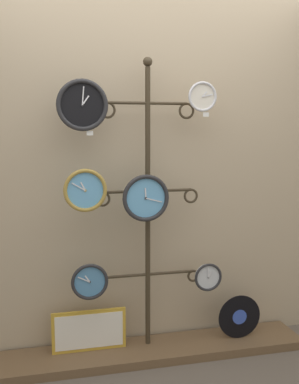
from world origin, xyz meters
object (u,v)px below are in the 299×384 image
clock_middle_center (146,198)px  vinyl_record (239,317)px  clock_bottom_left (90,282)px  display_stand (148,254)px  picture_frame (89,331)px  clock_top_left (82,105)px  clock_middle_left (85,190)px  clock_top_right (202,97)px  clock_bottom_right (208,277)px

clock_middle_center → vinyl_record: size_ratio=0.97×
clock_bottom_left → display_stand: bearing=12.5°
display_stand → clock_middle_center: bearing=-110.3°
picture_frame → vinyl_record: bearing=-3.5°
clock_top_left → clock_bottom_left: size_ratio=1.32×
clock_middle_left → vinyl_record: clock_middle_left is taller
clock_middle_center → picture_frame: 0.99m
clock_top_right → vinyl_record: clock_top_right is taller
display_stand → vinyl_record: display_stand is taller
display_stand → clock_top_right: display_stand is taller
clock_middle_center → clock_bottom_left: size_ratio=1.28×
clock_bottom_left → clock_middle_left: bearing=-133.5°
display_stand → clock_middle_center: size_ratio=6.51×
clock_middle_center → clock_bottom_left: bearing=178.4°
display_stand → picture_frame: 0.65m
display_stand → picture_frame: (-0.41, -0.01, -0.50)m
clock_middle_center → clock_bottom_right: clock_middle_center is taller
picture_frame → clock_bottom_left: bearing=-88.5°
clock_top_left → clock_middle_center: size_ratio=1.03×
clock_top_left → clock_top_right: size_ratio=1.63×
clock_middle_left → clock_bottom_right: clock_middle_left is taller
clock_middle_left → picture_frame: 0.98m
clock_middle_left → clock_bottom_left: bearing=46.5°
clock_bottom_right → picture_frame: 0.89m
clock_top_right → picture_frame: (-0.76, 0.08, -1.56)m
clock_bottom_left → clock_top_left: bearing=166.8°
clock_middle_center → clock_top_right: bearing=2.3°
clock_bottom_right → vinyl_record: clock_bottom_right is taller
display_stand → picture_frame: display_stand is taller
vinyl_record → clock_top_left: bearing=-179.6°
vinyl_record → picture_frame: bearing=176.5°
display_stand → clock_middle_left: display_stand is taller
vinyl_record → picture_frame: 1.07m
display_stand → clock_top_right: 1.12m
clock_middle_center → clock_bottom_left: 0.65m
clock_top_right → clock_bottom_right: bearing=9.1°
clock_top_left → display_stand: bearing=11.1°
clock_middle_left → clock_middle_center: 0.40m
vinyl_record → clock_bottom_left: bearing=-179.3°
clock_top_left → vinyl_record: (1.09, 0.01, -1.48)m
display_stand → clock_top_left: (-0.43, -0.09, 1.00)m
clock_top_left → clock_top_right: 0.78m
display_stand → vinyl_record: 0.82m
clock_bottom_right → vinyl_record: 0.40m
picture_frame → clock_top_left: bearing=-106.6°
clock_middle_center → picture_frame: bearing=166.4°
clock_middle_left → vinyl_record: 1.45m
display_stand → clock_bottom_left: display_stand is taller
clock_top_left → picture_frame: 1.50m
clock_middle_center → clock_middle_left: bearing=-178.7°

